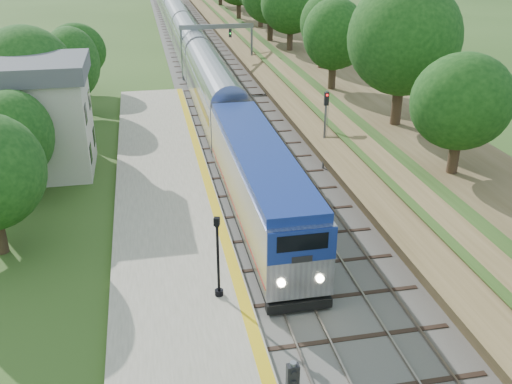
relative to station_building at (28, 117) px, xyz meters
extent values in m
cube|color=#4C4944|center=(16.00, 30.00, -4.03)|extent=(9.50, 170.00, 0.12)
cube|color=gray|center=(13.28, 30.00, -3.89)|extent=(0.08, 170.00, 0.16)
cube|color=gray|center=(14.72, 30.00, -3.89)|extent=(0.08, 170.00, 0.16)
cube|color=gray|center=(17.28, 30.00, -3.89)|extent=(0.08, 170.00, 0.16)
cube|color=gray|center=(18.72, 30.00, -3.89)|extent=(0.08, 170.00, 0.16)
cube|color=gray|center=(8.80, -14.00, -3.90)|extent=(6.40, 68.00, 0.38)
cube|color=gold|center=(11.65, -14.00, -3.70)|extent=(0.55, 68.00, 0.01)
cube|color=brown|center=(25.50, 30.00, -2.59)|extent=(9.00, 170.00, 3.00)
cube|color=brown|center=(21.60, 30.00, -2.79)|extent=(4.47, 170.00, 4.54)
cylinder|color=#332316|center=(24.00, 30.00, 0.22)|extent=(0.60, 0.60, 2.62)
sphere|color=#11380F|center=(24.00, 30.00, 3.79)|extent=(5.70, 5.70, 5.70)
cube|color=beige|center=(0.00, 0.00, -0.69)|extent=(8.00, 6.00, 6.80)
cube|color=#515358|center=(0.00, 0.00, 3.31)|extent=(8.60, 6.60, 1.20)
cube|color=black|center=(4.01, -1.80, -2.29)|extent=(0.05, 1.10, 1.30)
cube|color=black|center=(4.01, 1.80, -2.29)|extent=(0.05, 1.10, 1.30)
cube|color=black|center=(4.01, -1.80, 0.51)|extent=(0.05, 1.10, 1.30)
cube|color=black|center=(4.01, 1.80, 0.51)|extent=(0.05, 1.10, 1.30)
cylinder|color=slate|center=(12.50, 25.00, -0.99)|extent=(0.24, 0.24, 6.20)
cylinder|color=slate|center=(20.50, 25.00, -0.99)|extent=(0.24, 0.24, 6.20)
cube|color=slate|center=(16.50, 25.00, 1.86)|extent=(8.40, 0.25, 0.50)
cube|color=black|center=(14.00, 24.85, 1.11)|extent=(0.30, 0.20, 0.90)
cube|color=black|center=(18.00, 24.85, 1.11)|extent=(0.30, 0.20, 0.90)
cylinder|color=#332316|center=(2.00, -4.00, -2.86)|extent=(0.60, 0.60, 2.45)
sphere|color=#11380F|center=(2.00, -4.00, 0.46)|extent=(5.32, 5.32, 5.32)
cylinder|color=#332316|center=(2.00, 12.00, -2.86)|extent=(0.60, 0.60, 2.45)
sphere|color=#11380F|center=(2.00, 12.00, 0.46)|extent=(5.32, 5.32, 5.32)
cube|color=black|center=(14.00, -10.65, -3.50)|extent=(2.83, 17.72, 0.62)
cube|color=#B7BAC1|center=(14.00, -10.65, -1.45)|extent=(3.08, 18.46, 3.49)
cube|color=navy|center=(14.00, -10.65, 0.52)|extent=(2.95, 17.72, 0.45)
cube|color=navy|center=(14.00, -19.91, -0.48)|extent=(3.05, 0.10, 1.54)
cube|color=black|center=(14.00, -19.95, -0.27)|extent=(2.26, 0.06, 0.77)
cube|color=#A3120F|center=(14.00, -10.65, -2.63)|extent=(3.10, 18.09, 0.10)
cube|color=#B7BAC1|center=(14.00, 9.43, -1.81)|extent=(3.08, 20.51, 4.00)
cube|color=#B7BAC1|center=(14.00, 30.54, -1.81)|extent=(3.08, 20.51, 4.00)
cube|color=#B7BAC1|center=(14.00, 51.64, -1.81)|extent=(3.08, 20.51, 4.00)
cube|color=#B7BAC1|center=(14.00, 72.75, -1.81)|extent=(3.08, 20.51, 4.00)
cylinder|color=black|center=(10.61, -18.14, -3.57)|extent=(0.40, 0.40, 0.27)
cylinder|color=black|center=(10.61, -18.14, -1.81)|extent=(0.13, 0.13, 3.54)
cube|color=black|center=(10.61, -18.14, 0.14)|extent=(0.32, 0.32, 0.36)
cube|color=silver|center=(10.61, -18.14, 0.14)|extent=(0.23, 0.23, 0.27)
cube|color=black|center=(11.10, -29.21, 1.21)|extent=(0.32, 0.21, 0.95)
cylinder|color=#0CE526|center=(11.10, -29.33, 1.21)|extent=(0.15, 0.06, 0.15)
cylinder|color=slate|center=(20.20, -3.61, -1.13)|extent=(0.16, 0.16, 5.68)
cube|color=black|center=(20.20, -3.61, 1.16)|extent=(0.31, 0.20, 0.92)
cylinder|color=#FF0C0C|center=(20.20, -3.73, 1.16)|extent=(0.15, 0.05, 0.15)
camera|label=1|loc=(7.96, -40.07, 11.74)|focal=40.00mm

